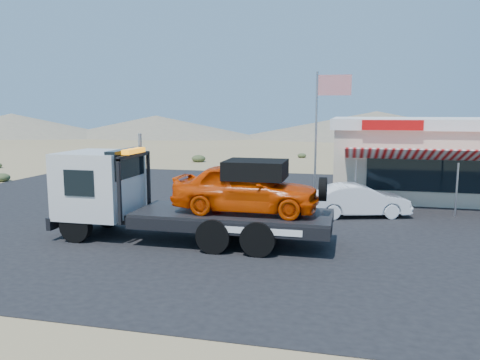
{
  "coord_description": "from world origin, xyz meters",
  "views": [
    {
      "loc": [
        6.25,
        -16.93,
        4.31
      ],
      "look_at": [
        1.9,
        1.42,
        1.5
      ],
      "focal_mm": 35.0,
      "sensor_mm": 36.0,
      "label": 1
    }
  ],
  "objects_px": {
    "flagpole": "(321,123)",
    "jerky_store": "(434,155)",
    "tow_truck": "(184,192)",
    "white_sedan": "(359,200)"
  },
  "relations": [
    {
      "from": "tow_truck",
      "to": "jerky_store",
      "type": "distance_m",
      "value": 15.0
    },
    {
      "from": "tow_truck",
      "to": "white_sedan",
      "type": "relative_size",
      "value": 2.26
    },
    {
      "from": "tow_truck",
      "to": "jerky_store",
      "type": "bearing_deg",
      "value": 50.39
    },
    {
      "from": "white_sedan",
      "to": "jerky_store",
      "type": "height_order",
      "value": "jerky_store"
    },
    {
      "from": "flagpole",
      "to": "jerky_store",
      "type": "bearing_deg",
      "value": 38.79
    },
    {
      "from": "jerky_store",
      "to": "flagpole",
      "type": "distance_m",
      "value": 7.36
    },
    {
      "from": "tow_truck",
      "to": "flagpole",
      "type": "xyz_separation_m",
      "value": [
        4.0,
        7.08,
        2.13
      ]
    },
    {
      "from": "jerky_store",
      "to": "tow_truck",
      "type": "bearing_deg",
      "value": -129.61
    },
    {
      "from": "white_sedan",
      "to": "jerky_store",
      "type": "distance_m",
      "value": 7.71
    },
    {
      "from": "jerky_store",
      "to": "flagpole",
      "type": "bearing_deg",
      "value": -141.21
    }
  ]
}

